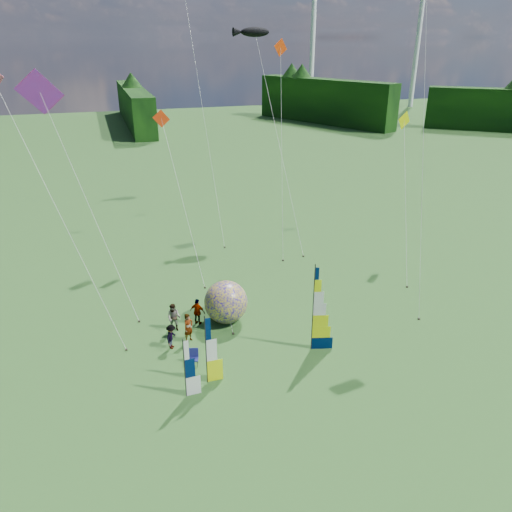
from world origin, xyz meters
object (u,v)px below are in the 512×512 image
object	(u,v)px
spectator_a	(188,328)
spectator_c	(171,337)
feather_banner_main	(313,310)
bol_inflatable	(226,302)
spectator_d	(198,312)
kite_whale	(278,130)
side_banner_far	(185,370)
side_banner_left	(206,351)
camp_chair	(194,358)
spectator_b	(174,317)

from	to	relation	value
spectator_a	spectator_c	size ratio (longest dim) A/B	1.19
feather_banner_main	bol_inflatable	xyz separation A→B (m)	(-3.84, 4.48, -1.23)
bol_inflatable	spectator_d	xyz separation A→B (m)	(-1.77, 0.18, -0.48)
feather_banner_main	kite_whale	distance (m)	20.15
side_banner_far	spectator_a	xyz separation A→B (m)	(1.06, 4.87, -0.72)
side_banner_left	side_banner_far	world-z (taller)	side_banner_left
feather_banner_main	camp_chair	world-z (taller)	feather_banner_main
spectator_b	kite_whale	distance (m)	20.10
bol_inflatable	camp_chair	distance (m)	4.96
camp_chair	kite_whale	xyz separation A→B (m)	(11.30, 17.95, 8.72)
side_banner_far	spectator_d	world-z (taller)	side_banner_far
spectator_a	spectator_c	distance (m)	1.16
spectator_b	feather_banner_main	bearing A→B (deg)	-1.60
feather_banner_main	spectator_b	world-z (taller)	feather_banner_main
bol_inflatable	spectator_a	world-z (taller)	bol_inflatable
spectator_a	spectator_d	xyz separation A→B (m)	(0.89, 1.68, -0.03)
side_banner_far	kite_whale	xyz separation A→B (m)	(12.17, 20.36, 7.58)
side_banner_far	kite_whale	distance (m)	24.90
side_banner_far	camp_chair	bearing A→B (deg)	67.97
feather_banner_main	spectator_c	world-z (taller)	feather_banner_main
side_banner_left	side_banner_far	bearing A→B (deg)	-148.35
spectator_a	kite_whale	xyz separation A→B (m)	(11.10, 15.49, 8.30)
camp_chair	kite_whale	size ratio (longest dim) A/B	0.05
spectator_a	side_banner_far	bearing A→B (deg)	-137.21
bol_inflatable	spectator_d	size ratio (longest dim) A/B	1.56
bol_inflatable	spectator_c	size ratio (longest dim) A/B	1.79
spectator_b	spectator_c	distance (m)	1.91
feather_banner_main	side_banner_left	xyz separation A→B (m)	(-6.32, -1.12, -0.68)
spectator_b	camp_chair	world-z (taller)	spectator_b
feather_banner_main	spectator_c	distance (m)	8.19
bol_inflatable	spectator_d	bearing A→B (deg)	174.14
side_banner_left	feather_banner_main	bearing A→B (deg)	9.97
bol_inflatable	spectator_a	size ratio (longest dim) A/B	1.51
spectator_c	spectator_b	bearing A→B (deg)	17.27
spectator_b	side_banner_far	bearing A→B (deg)	-63.88
side_banner_far	spectator_c	bearing A→B (deg)	87.71
side_banner_left	spectator_a	world-z (taller)	side_banner_left
spectator_d	side_banner_far	bearing A→B (deg)	113.70
side_banner_far	kite_whale	bearing A→B (deg)	56.81
spectator_b	spectator_a	bearing A→B (deg)	-36.43
kite_whale	camp_chair	bearing A→B (deg)	-109.35
feather_banner_main	side_banner_far	xyz separation A→B (m)	(-7.56, -1.89, -0.97)
side_banner_left	spectator_b	bearing A→B (deg)	98.12
spectator_a	camp_chair	distance (m)	2.50
spectator_b	spectator_d	bearing A→B (deg)	39.60
side_banner_far	spectator_c	size ratio (longest dim) A/B	2.14
spectator_b	spectator_c	bearing A→B (deg)	-73.47
spectator_a	spectator_c	world-z (taller)	spectator_a
bol_inflatable	camp_chair	xyz separation A→B (m)	(-2.86, -3.96, -0.88)
spectator_a	spectator_c	bearing A→B (deg)	166.78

